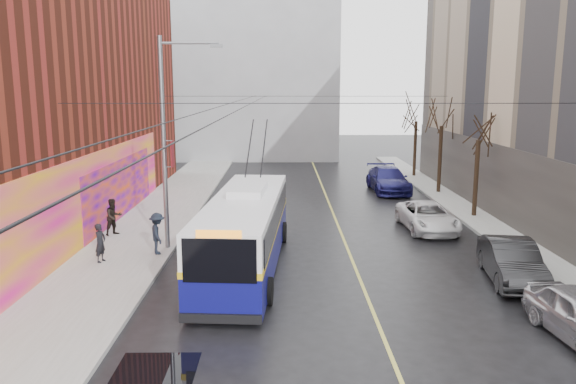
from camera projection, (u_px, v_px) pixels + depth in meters
name	position (u px, v px, depth m)	size (l,w,h in m)	color
ground	(335.00, 360.00, 14.48)	(140.00, 140.00, 0.00)	black
sidewalk_left	(140.00, 237.00, 26.18)	(4.00, 60.00, 0.15)	gray
sidewalk_right	(502.00, 236.00, 26.35)	(2.00, 60.00, 0.15)	gray
lane_line	(339.00, 227.00, 28.25)	(0.12, 50.00, 0.01)	#BFB74C
building_far	(236.00, 67.00, 56.99)	(20.50, 12.10, 18.00)	gray
streetlight_pole	(167.00, 138.00, 23.36)	(2.65, 0.60, 9.00)	slate
catenary_wires	(258.00, 102.00, 27.82)	(18.00, 60.00, 0.22)	black
tree_near	(479.00, 125.00, 29.38)	(3.20, 3.20, 6.40)	black
tree_mid	(442.00, 114.00, 36.21)	(3.20, 3.20, 6.68)	black
tree_far	(417.00, 111.00, 43.12)	(3.20, 3.20, 6.57)	black
puddle	(150.00, 383.00, 13.36)	(2.02, 3.10, 0.01)	black
pigeons_flying	(257.00, 83.00, 23.83)	(2.62, 2.41, 2.05)	slate
trolleybus	(245.00, 230.00, 21.62)	(3.27, 11.64, 5.46)	#0B0B57
parked_car_b	(512.00, 261.00, 20.24)	(1.60, 4.58, 1.51)	black
parked_car_c	(427.00, 217.00, 27.61)	(2.24, 4.87, 1.35)	white
parked_car_d	(388.00, 180.00, 37.80)	(2.31, 5.68, 1.65)	navy
following_car	(251.00, 199.00, 31.05)	(1.98, 4.93, 1.68)	silver
pedestrian_a	(100.00, 243.00, 22.05)	(0.56, 0.37, 1.54)	black
pedestrian_b	(114.00, 217.00, 26.10)	(0.83, 0.65, 1.71)	black
pedestrian_c	(157.00, 233.00, 23.11)	(1.11, 0.64, 1.73)	black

